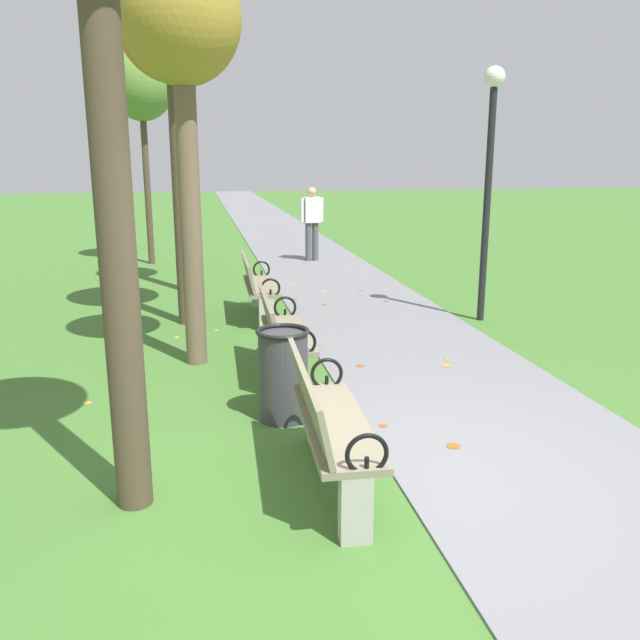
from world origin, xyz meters
The scene contains 13 objects.
ground_plane centered at (0.00, 0.00, 0.00)m, with size 80.00×80.00×0.00m, color #42722D.
paved_walkway centered at (1.17, 18.00, 0.01)m, with size 2.35×44.00×0.02m, color slate.
park_bench_1 centered at (-0.50, -0.02, 0.49)m, with size 0.53×1.62×0.90m.
park_bench_2 centered at (-0.50, 2.45, 0.49)m, with size 0.51×1.61×0.90m.
park_bench_3 centered at (-0.50, 5.16, 0.49)m, with size 0.50×1.61×0.90m.
tree_2 centered at (-1.41, 3.14, 3.53)m, with size 1.23×1.23×4.37m.
tree_3 centered at (-1.54, 5.04, 3.92)m, with size 1.46×1.46×4.83m.
tree_4 centered at (-1.42, 7.20, 4.12)m, with size 1.16×1.16×4.98m.
tree_5 centered at (-2.33, 10.62, 3.71)m, with size 1.36×1.36×4.50m.
pedestrian_walking centered at (1.19, 10.28, 0.93)m, with size 0.53×0.26×1.62m.
trash_bin centered at (-0.65, 1.28, 0.42)m, with size 0.48×0.48×0.84m.
lamp_post centered at (2.65, 4.45, 2.31)m, with size 0.28×0.28×3.48m.
scattered_leaves centered at (0.16, 3.94, 0.02)m, with size 4.76×8.02×0.02m.
Camera 1 is at (-1.37, -4.32, 2.33)m, focal length 37.31 mm.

